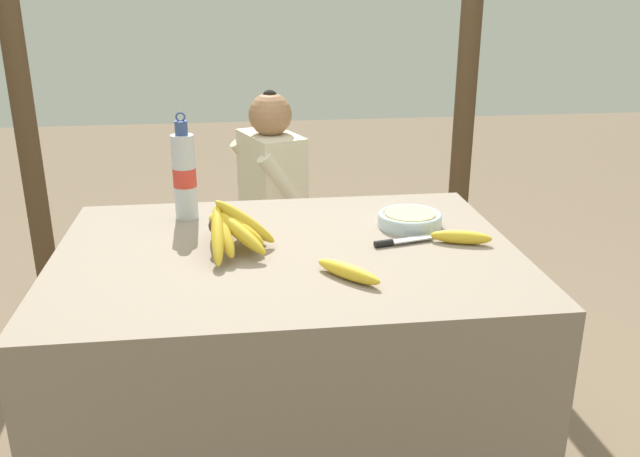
# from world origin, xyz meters

# --- Properties ---
(market_counter) EXTENTS (1.30, 0.95, 0.79)m
(market_counter) POSITION_xyz_m (0.00, 0.00, 0.40)
(market_counter) COLOR gray
(market_counter) RESTS_ON ground_plane
(banana_bunch_ripe) EXTENTS (0.20, 0.34, 0.16)m
(banana_bunch_ripe) POSITION_xyz_m (-0.15, 0.02, 0.86)
(banana_bunch_ripe) COLOR #4C381E
(banana_bunch_ripe) RESTS_ON market_counter
(serving_bowl) EXTENTS (0.20, 0.20, 0.04)m
(serving_bowl) POSITION_xyz_m (0.39, 0.14, 0.82)
(serving_bowl) COLOR silver
(serving_bowl) RESTS_ON market_counter
(water_bottle) EXTENTS (0.07, 0.07, 0.34)m
(water_bottle) POSITION_xyz_m (-0.29, 0.31, 0.93)
(water_bottle) COLOR silver
(water_bottle) RESTS_ON market_counter
(loose_banana_front) EXTENTS (0.16, 0.18, 0.04)m
(loose_banana_front) POSITION_xyz_m (0.14, -0.22, 0.81)
(loose_banana_front) COLOR gold
(loose_banana_front) RESTS_ON market_counter
(loose_banana_side) EXTENTS (0.18, 0.09, 0.04)m
(loose_banana_side) POSITION_xyz_m (0.50, -0.02, 0.81)
(loose_banana_side) COLOR gold
(loose_banana_side) RESTS_ON market_counter
(knife) EXTENTS (0.18, 0.07, 0.02)m
(knife) POSITION_xyz_m (0.31, -0.01, 0.80)
(knife) COLOR #BCBCC1
(knife) RESTS_ON market_counter
(wooden_bench) EXTENTS (1.32, 0.32, 0.39)m
(wooden_bench) POSITION_xyz_m (-0.04, 1.18, 0.32)
(wooden_bench) COLOR #4C3823
(wooden_bench) RESTS_ON ground_plane
(seated_vendor) EXTENTS (0.47, 0.43, 1.07)m
(seated_vendor) POSITION_xyz_m (-0.02, 1.13, 0.61)
(seated_vendor) COLOR #564C60
(seated_vendor) RESTS_ON ground_plane
(banana_bunch_green) EXTENTS (0.19, 0.31, 0.13)m
(banana_bunch_green) POSITION_xyz_m (-0.37, 1.18, 0.45)
(banana_bunch_green) COLOR #4C381E
(banana_bunch_green) RESTS_ON wooden_bench
(support_post_near) EXTENTS (0.10, 0.10, 2.77)m
(support_post_near) POSITION_xyz_m (-1.08, 1.43, 1.39)
(support_post_near) COLOR #4C3823
(support_post_near) RESTS_ON ground_plane
(support_post_far) EXTENTS (0.10, 0.10, 2.77)m
(support_post_far) POSITION_xyz_m (0.99, 1.43, 1.39)
(support_post_far) COLOR #4C3823
(support_post_far) RESTS_ON ground_plane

